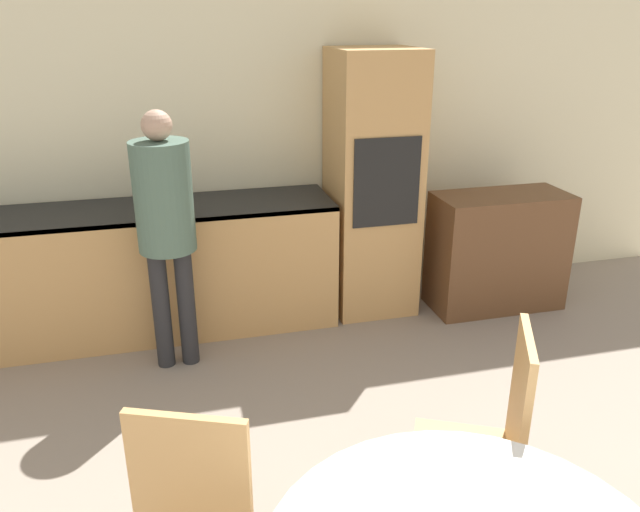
{
  "coord_description": "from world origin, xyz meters",
  "views": [
    {
      "loc": [
        -0.6,
        0.26,
        2.09
      ],
      "look_at": [
        0.02,
        2.68,
        1.1
      ],
      "focal_mm": 35.0,
      "sensor_mm": 36.0,
      "label": 1
    }
  ],
  "objects": [
    {
      "name": "oven_unit",
      "position": [
        0.83,
        4.33,
        0.93
      ],
      "size": [
        0.58,
        0.59,
        1.86
      ],
      "color": "tan",
      "rests_on": "ground_plane"
    },
    {
      "name": "kitchen_counter",
      "position": [
        -1.11,
        4.32,
        0.46
      ],
      "size": [
        3.22,
        0.6,
        0.88
      ],
      "color": "tan",
      "rests_on": "ground_plane"
    },
    {
      "name": "wall_back",
      "position": [
        0.0,
        4.66,
        1.3
      ],
      "size": [
        7.13,
        0.05,
        2.6
      ],
      "color": "beige",
      "rests_on": "ground_plane"
    },
    {
      "name": "sideboard",
      "position": [
        1.74,
        4.08,
        0.43
      ],
      "size": [
        0.97,
        0.45,
        0.86
      ],
      "color": "brown",
      "rests_on": "ground_plane"
    },
    {
      "name": "person_standing",
      "position": [
        -0.61,
        3.81,
        0.98
      ],
      "size": [
        0.34,
        0.34,
        1.58
      ],
      "color": "#262628",
      "rests_on": "ground_plane"
    },
    {
      "name": "chair_far_right",
      "position": [
        0.54,
        2.01,
        0.55
      ],
      "size": [
        0.54,
        0.54,
        1.0
      ],
      "rotation": [
        0.0,
        0.0,
        4.25
      ],
      "color": "tan",
      "rests_on": "ground_plane"
    }
  ]
}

